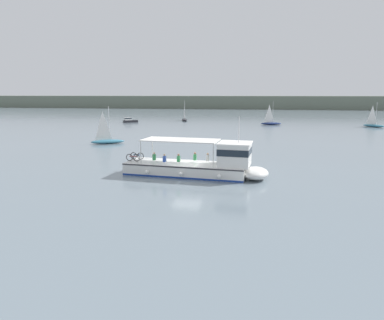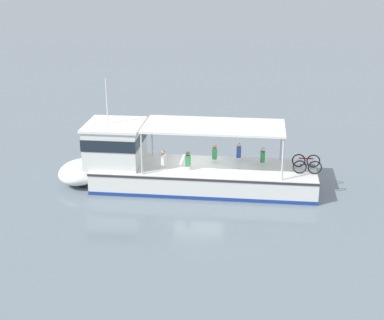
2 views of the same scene
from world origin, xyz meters
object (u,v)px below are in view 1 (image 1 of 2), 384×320
at_px(sailboat_far_right, 185,119).
at_px(motorboat_outer_anchorage, 130,120).
at_px(sailboat_horizon_east, 271,123).
at_px(sailboat_off_bow, 374,125).
at_px(ferry_main, 203,165).
at_px(sailboat_far_left, 107,140).

bearing_deg(sailboat_far_right, motorboat_outer_anchorage, -149.27).
xyz_separation_m(sailboat_horizon_east, sailboat_off_bow, (21.81, -1.81, 0.00)).
distance_m(sailboat_far_right, motorboat_outer_anchorage, 14.82).
height_order(sailboat_horizon_east, motorboat_outer_anchorage, sailboat_horizon_east).
bearing_deg(sailboat_off_bow, motorboat_outer_anchorage, 177.41).
height_order(ferry_main, motorboat_outer_anchorage, ferry_main).
xyz_separation_m(ferry_main, sailboat_far_left, (-16.69, 17.67, -0.48)).
bearing_deg(sailboat_horizon_east, motorboat_outer_anchorage, 178.75).
relative_size(sailboat_far_right, motorboat_outer_anchorage, 1.47).
height_order(sailboat_far_right, motorboat_outer_anchorage, sailboat_far_right).
distance_m(sailboat_horizon_east, sailboat_off_bow, 21.89).
xyz_separation_m(ferry_main, sailboat_horizon_east, (8.31, 53.61, -0.48)).
relative_size(sailboat_off_bow, sailboat_far_right, 1.00).
bearing_deg(motorboat_outer_anchorage, sailboat_far_left, -74.73).
distance_m(sailboat_off_bow, sailboat_far_right, 45.24).
bearing_deg(sailboat_horizon_east, ferry_main, -98.81).
bearing_deg(sailboat_far_right, ferry_main, -77.29).
relative_size(ferry_main, sailboat_off_bow, 2.41).
bearing_deg(sailboat_off_bow, ferry_main, -120.18).
relative_size(sailboat_horizon_east, sailboat_far_left, 1.00).
relative_size(sailboat_horizon_east, motorboat_outer_anchorage, 1.47).
distance_m(sailboat_far_left, sailboat_off_bow, 57.93).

